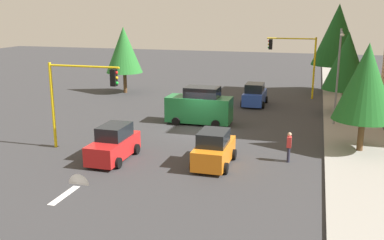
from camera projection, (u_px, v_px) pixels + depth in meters
ground_plane at (198, 131)px, 30.59m from camera, size 120.00×120.00×0.00m
sidewalk_kerb at (351, 123)px, 32.43m from camera, size 80.00×4.00×0.15m
lane_arrow_near at (73, 189)px, 20.66m from camera, size 2.40×1.10×1.10m
traffic_signal_near_right at (79, 89)px, 25.59m from camera, size 0.36×4.59×5.22m
traffic_signal_far_left at (295, 55)px, 41.11m from camera, size 0.36×4.59×5.79m
street_lamp_curbside at (339, 67)px, 30.43m from camera, size 2.15×0.28×7.00m
tree_opposite_side at (124, 50)px, 43.65m from camera, size 3.65×3.65×6.65m
tree_roadside_near at (366, 82)px, 24.88m from camera, size 3.56×3.56×6.47m
tree_roadside_far at (337, 35)px, 43.39m from camera, size 4.83×4.83×8.86m
tree_roadside_mid at (347, 61)px, 34.31m from camera, size 3.63×3.63×6.61m
delivery_van_green at (200, 107)px, 32.26m from camera, size 2.22×4.80×2.77m
car_blue at (255, 95)px, 38.64m from camera, size 3.89×2.03×1.98m
car_red at (114, 144)px, 24.56m from camera, size 4.03×1.93×1.98m
car_orange at (214, 149)px, 23.61m from camera, size 3.74×1.99×1.98m
pedestrian_crossing at (289, 146)px, 24.16m from camera, size 0.40×0.24×1.70m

